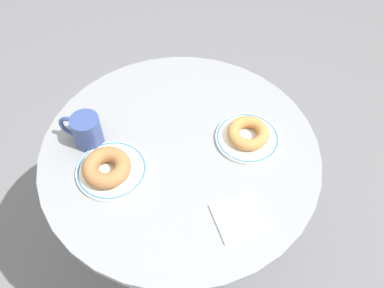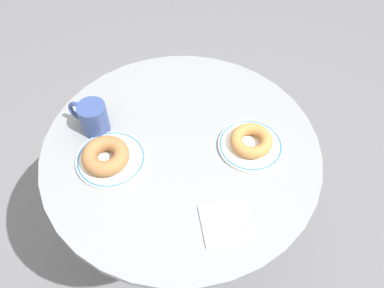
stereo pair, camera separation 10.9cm
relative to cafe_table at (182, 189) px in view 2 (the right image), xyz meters
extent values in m
cube|color=slate|center=(0.00, 0.00, -0.53)|extent=(7.00, 7.00, 0.02)
cylinder|color=gray|center=(0.00, 0.00, 0.20)|extent=(0.77, 0.77, 0.02)
cylinder|color=gray|center=(0.00, 0.00, -0.15)|extent=(0.06, 0.06, 0.68)
cylinder|color=gray|center=(0.00, 0.00, -0.50)|extent=(0.38, 0.38, 0.03)
cylinder|color=white|center=(-0.19, -0.02, 0.21)|extent=(0.19, 0.19, 0.01)
torus|color=#3D75BC|center=(-0.19, -0.02, 0.22)|extent=(0.18, 0.18, 0.01)
cylinder|color=white|center=(0.19, -0.02, 0.21)|extent=(0.18, 0.18, 0.01)
torus|color=#3D75BC|center=(0.19, -0.02, 0.22)|extent=(0.17, 0.17, 0.01)
torus|color=#A36B3D|center=(-0.20, -0.03, 0.24)|extent=(0.14, 0.14, 0.04)
torus|color=#BC7F42|center=(0.19, -0.02, 0.24)|extent=(0.13, 0.13, 0.03)
cube|color=white|center=(0.08, -0.24, 0.21)|extent=(0.12, 0.12, 0.01)
cylinder|color=#334784|center=(-0.23, 0.10, 0.26)|extent=(0.08, 0.08, 0.09)
torus|color=#334784|center=(-0.27, 0.12, 0.26)|extent=(0.07, 0.05, 0.07)
camera|label=1|loc=(-0.15, -0.66, 1.13)|focal=39.02mm
camera|label=2|loc=(-0.05, -0.68, 1.13)|focal=39.02mm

